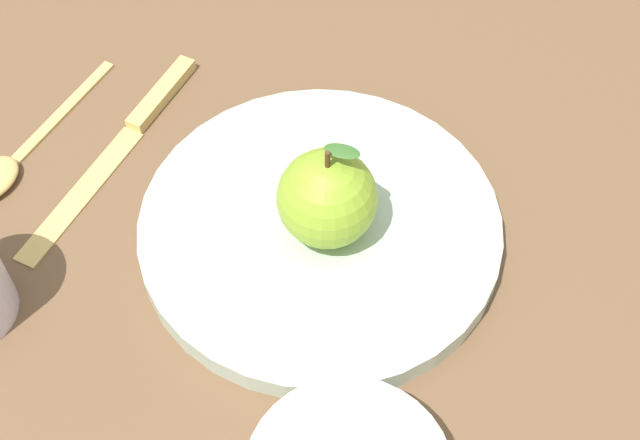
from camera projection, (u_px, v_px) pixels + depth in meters
ground_plane at (286, 211)px, 0.65m from camera, size 2.40×2.40×0.00m
dinner_plate at (320, 227)px, 0.63m from camera, size 0.26×0.26×0.02m
apple at (327, 198)px, 0.59m from camera, size 0.07×0.07×0.08m
knife at (128, 136)px, 0.69m from camera, size 0.18×0.15×0.01m
spoon at (8, 163)px, 0.67m from camera, size 0.15×0.12×0.01m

